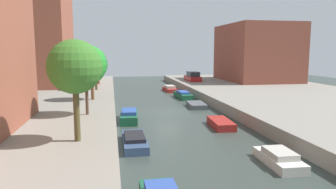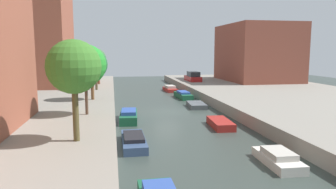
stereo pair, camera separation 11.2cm
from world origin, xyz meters
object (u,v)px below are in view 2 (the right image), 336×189
at_px(moored_boat_right_4, 170,89).
at_px(moored_boat_left_1, 134,141).
at_px(street_tree_2, 92,64).
at_px(moored_boat_right_1, 220,124).
at_px(street_tree_1, 85,65).
at_px(street_tree_4, 98,61).
at_px(apartment_tower_far, 30,16).
at_px(low_block_right, 257,53).
at_px(parked_car, 193,77).
at_px(moored_boat_left_2, 129,116).
at_px(moored_boat_right_2, 196,105).
at_px(street_tree_3, 96,59).
at_px(street_tree_0, 74,67).
at_px(moored_boat_right_3, 183,95).
at_px(moored_boat_right_0, 278,159).

bearing_deg(moored_boat_right_4, moored_boat_left_1, -105.29).
relative_size(street_tree_2, moored_boat_right_1, 1.43).
bearing_deg(street_tree_1, street_tree_4, 90.00).
bearing_deg(street_tree_1, moored_boat_left_1, -59.41).
distance_m(apartment_tower_far, low_block_right, 34.40).
distance_m(street_tree_2, parked_car, 22.90).
height_order(apartment_tower_far, moored_boat_left_2, apartment_tower_far).
bearing_deg(moored_boat_right_2, parked_car, 76.60).
bearing_deg(moored_boat_left_2, low_block_right, 45.42).
height_order(street_tree_2, street_tree_4, street_tree_2).
bearing_deg(apartment_tower_far, moored_boat_right_2, -38.60).
relative_size(street_tree_3, moored_boat_right_4, 1.26).
height_order(street_tree_0, moored_boat_left_2, street_tree_0).
bearing_deg(moored_boat_right_3, moored_boat_right_1, -91.80).
height_order(apartment_tower_far, parked_car, apartment_tower_far).
height_order(apartment_tower_far, moored_boat_left_1, apartment_tower_far).
height_order(street_tree_2, parked_car, street_tree_2).
xyz_separation_m(street_tree_0, street_tree_2, (0.00, 14.73, -0.47)).
bearing_deg(low_block_right, moored_boat_right_2, -130.71).
bearing_deg(low_block_right, apartment_tower_far, -177.36).
relative_size(moored_boat_left_1, moored_boat_right_3, 0.98).
bearing_deg(moored_boat_right_0, apartment_tower_far, 120.72).
xyz_separation_m(street_tree_1, moored_boat_right_2, (10.46, 6.82, -4.52)).
distance_m(apartment_tower_far, moored_boat_left_1, 31.83).
relative_size(street_tree_0, moored_boat_right_0, 1.58).
bearing_deg(street_tree_2, street_tree_3, 90.00).
relative_size(street_tree_1, moored_boat_left_1, 1.23).
bearing_deg(moored_boat_left_1, moored_boat_right_2, 59.08).
height_order(street_tree_3, moored_boat_left_1, street_tree_3).
relative_size(street_tree_2, moored_boat_right_2, 1.50).
bearing_deg(moored_boat_right_1, moored_boat_right_2, 87.23).
xyz_separation_m(street_tree_1, street_tree_2, (0.00, 7.51, -0.27)).
relative_size(parked_car, moored_boat_right_3, 1.07).
xyz_separation_m(street_tree_2, moored_boat_right_4, (10.20, 12.86, -4.15)).
height_order(street_tree_0, street_tree_4, street_tree_0).
height_order(street_tree_3, moored_boat_right_2, street_tree_3).
bearing_deg(street_tree_1, parked_car, 59.26).
bearing_deg(moored_boat_right_4, moored_boat_right_0, -89.90).
xyz_separation_m(low_block_right, moored_boat_left_2, (-21.87, -22.20, -5.08)).
distance_m(street_tree_3, moored_boat_right_3, 11.64).
xyz_separation_m(apartment_tower_far, moored_boat_right_1, (18.94, -24.02, -10.23)).
bearing_deg(moored_boat_right_2, apartment_tower_far, 141.40).
xyz_separation_m(street_tree_2, street_tree_3, (0.00, 8.02, 0.32)).
bearing_deg(street_tree_3, street_tree_2, -90.00).
bearing_deg(moored_boat_left_2, moored_boat_right_3, 57.94).
bearing_deg(street_tree_2, moored_boat_right_3, 28.73).
bearing_deg(moored_boat_left_1, parked_car, 68.99).
bearing_deg(street_tree_1, low_block_right, 43.52).
bearing_deg(moored_boat_right_3, moored_boat_left_1, -111.54).
bearing_deg(street_tree_2, moored_boat_left_2, -61.11).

